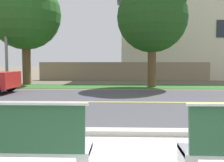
% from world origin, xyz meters
% --- Properties ---
extents(ground_plane, '(140.00, 140.00, 0.00)m').
position_xyz_m(ground_plane, '(0.00, 8.00, 0.00)').
color(ground_plane, '#665B4C').
extents(curb_edge, '(44.00, 0.30, 0.11)m').
position_xyz_m(curb_edge, '(0.00, 2.35, 0.06)').
color(curb_edge, '#ADA89E').
rests_on(curb_edge, ground_plane).
extents(street_asphalt, '(52.00, 8.00, 0.01)m').
position_xyz_m(street_asphalt, '(0.00, 6.50, 0.00)').
color(street_asphalt, '#424247').
rests_on(street_asphalt, ground_plane).
extents(road_centre_line, '(48.00, 0.14, 0.01)m').
position_xyz_m(road_centre_line, '(0.00, 6.50, 0.01)').
color(road_centre_line, '#E0CC4C').
rests_on(road_centre_line, ground_plane).
extents(far_verge_grass, '(48.00, 2.80, 0.02)m').
position_xyz_m(far_verge_grass, '(0.00, 12.41, 0.01)').
color(far_verge_grass, '#2D6026').
rests_on(far_verge_grass, ground_plane).
extents(bench_left, '(1.81, 0.48, 1.01)m').
position_xyz_m(bench_left, '(-1.42, 0.17, 0.45)').
color(bench_left, silver).
rests_on(bench_left, ground_plane).
extents(streetlamp, '(0.24, 2.10, 6.94)m').
position_xyz_m(streetlamp, '(-6.71, 12.21, 3.97)').
color(streetlamp, gray).
rests_on(streetlamp, ground_plane).
extents(shade_tree_far_left, '(4.35, 4.35, 7.17)m').
position_xyz_m(shade_tree_far_left, '(-5.94, 13.27, 4.66)').
color(shade_tree_far_left, brown).
rests_on(shade_tree_far_left, ground_plane).
extents(shade_tree_left, '(3.89, 3.89, 6.43)m').
position_xyz_m(shade_tree_left, '(1.64, 11.98, 4.17)').
color(shade_tree_left, brown).
rests_on(shade_tree_left, ground_plane).
extents(garden_wall, '(13.00, 0.36, 1.40)m').
position_xyz_m(garden_wall, '(-0.01, 17.45, 0.70)').
color(garden_wall, gray).
rests_on(garden_wall, ground_plane).
extents(house_across_street, '(11.41, 6.91, 7.69)m').
position_xyz_m(house_across_street, '(5.10, 20.65, 3.89)').
color(house_across_street, beige).
rests_on(house_across_street, ground_plane).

